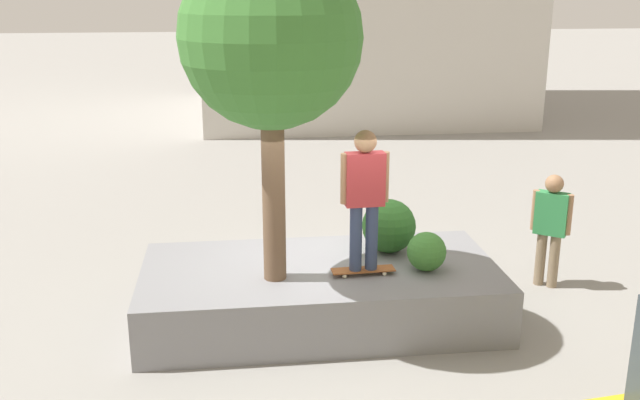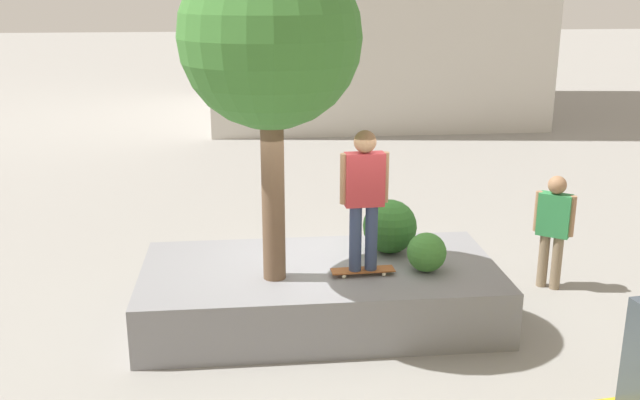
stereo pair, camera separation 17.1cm
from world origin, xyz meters
TOP-DOWN VIEW (x-y plane):
  - ground_plane at (0.00, 0.00)m, footprint 120.00×120.00m
  - planter_ledge at (0.12, 0.22)m, footprint 4.61×2.28m
  - plaza_tree at (0.73, 0.53)m, footprint 2.11×2.11m
  - boxwood_shrub at (-0.87, -0.21)m, footprint 0.73×0.73m
  - hedge_clump at (-1.21, 0.51)m, footprint 0.50×0.50m
  - skateboard at (-0.38, 0.56)m, footprint 0.81×0.25m
  - skateboarder at (-0.38, 0.56)m, footprint 0.60×0.28m
  - pedestrian_crossing at (-3.30, -0.46)m, footprint 0.48×0.42m

SIDE VIEW (x-z plane):
  - ground_plane at x=0.00m, z-range 0.00..0.00m
  - planter_ledge at x=0.12m, z-range 0.00..0.74m
  - skateboard at x=-0.38m, z-range 0.76..0.83m
  - pedestrian_crossing at x=-3.30m, z-range 0.13..1.81m
  - hedge_clump at x=-1.21m, z-range 0.74..1.25m
  - boxwood_shrub at x=-0.87m, z-range 0.74..1.48m
  - skateboarder at x=-0.38m, z-range 0.95..2.73m
  - plaza_tree at x=0.73m, z-range 1.65..5.66m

